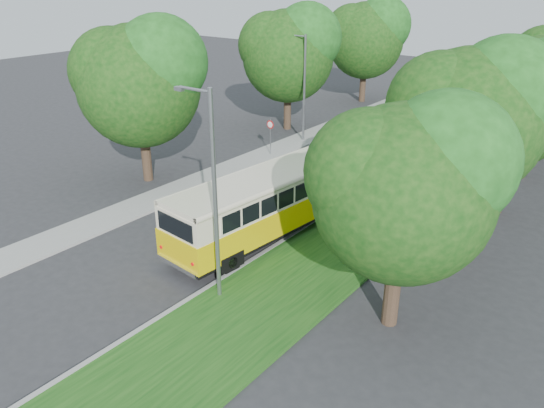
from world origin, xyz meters
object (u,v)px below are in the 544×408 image
Objects in this scene: vintage_bus at (268,205)px; car_silver at (327,177)px; car_blue at (426,129)px; lamppost_near at (213,191)px; car_grey at (454,121)px; lamppost_far at (303,85)px; car_white at (373,168)px.

vintage_bus is 2.67× the size of car_silver.
vintage_bus is 2.32× the size of car_blue.
lamppost_near is 1.77× the size of car_grey.
lamppost_near reaches higher than vintage_bus.
lamppost_near is at bearing -64.29° from lamppost_far.
car_white is 0.98× the size of car_blue.
lamppost_far is at bearing 143.83° from car_silver.
car_grey is (0.29, 23.22, -0.96)m from vintage_bus.
car_white is (1.38, 2.85, 0.06)m from car_silver.
car_white is at bearing -92.75° from car_grey.
lamppost_far is at bearing -130.77° from car_grey.
lamppost_near is 20.53m from lamppost_far.
car_silver is (6.32, -6.64, -3.44)m from lamppost_far.
car_silver is at bearing -104.84° from car_white.
vintage_bus is 9.61m from car_white.
car_blue is at bearing 97.07° from vintage_bus.
lamppost_near reaches higher than car_blue.
car_grey is at bearing 52.33° from lamppost_far.
lamppost_far is 1.88× the size of car_silver.
car_grey is at bearing 94.56° from vintage_bus.
car_silver is 0.87× the size of car_blue.
car_silver reaches higher than car_grey.
lamppost_near reaches higher than car_grey.
car_grey is (-1.29, 28.36, -3.74)m from lamppost_near.
car_white is 0.99× the size of car_grey.
car_silver is at bearing 103.81° from vintage_bus.
vintage_bus is at bearing -93.81° from car_grey.
lamppost_near reaches higher than lamppost_far.
car_white is at bearing 74.43° from car_silver.
car_white reaches higher than car_grey.
car_white is at bearing 93.05° from vintage_bus.
lamppost_far is at bearing 115.71° from lamppost_near.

